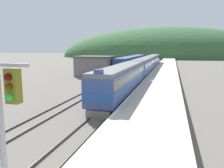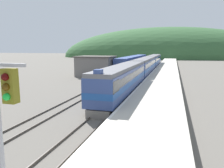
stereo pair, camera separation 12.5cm
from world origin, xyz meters
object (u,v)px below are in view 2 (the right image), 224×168
(express_train_lead_car, at_px, (123,80))
(carriage_third, at_px, (154,61))
(carriage_second, at_px, (145,66))
(siding_train, at_px, (134,63))

(express_train_lead_car, xyz_separation_m, carriage_third, (0.00, 45.77, -0.01))
(express_train_lead_car, height_order, carriage_third, express_train_lead_car)
(carriage_second, height_order, carriage_third, same)
(carriage_third, distance_m, siding_train, 11.92)
(siding_train, bearing_deg, carriage_second, -68.88)
(carriage_third, height_order, siding_train, carriage_third)
(express_train_lead_car, relative_size, siding_train, 0.59)
(carriage_second, xyz_separation_m, siding_train, (-4.83, 12.50, -0.13))
(carriage_third, xyz_separation_m, siding_train, (-4.83, -10.89, -0.13))
(carriage_second, height_order, siding_train, carriage_second)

